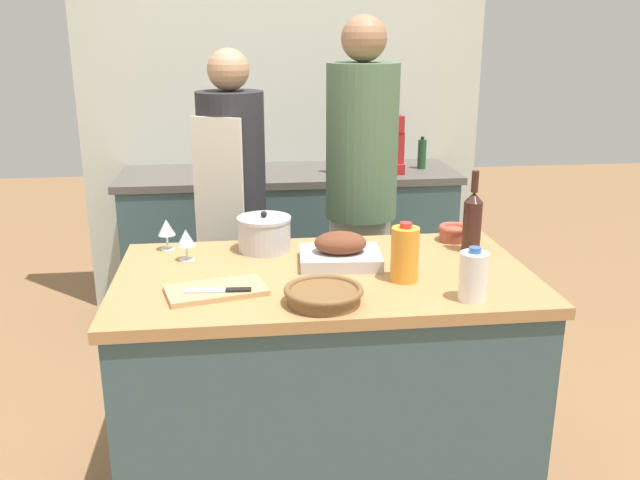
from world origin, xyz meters
TOP-DOWN VIEW (x-y plane):
  - kitchen_island at (0.00, 0.00)m, footprint 1.45×0.83m
  - back_counter at (0.00, 1.60)m, footprint 1.92×0.60m
  - back_wall at (0.00, 1.95)m, footprint 2.42×0.10m
  - roasting_pan at (0.07, 0.08)m, footprint 0.31×0.25m
  - wicker_basket at (-0.04, -0.28)m, footprint 0.25×0.25m
  - cutting_board at (-0.37, -0.15)m, footprint 0.35×0.24m
  - stock_pot at (-0.20, 0.27)m, footprint 0.21×0.21m
  - mixing_bowl at (0.57, 0.30)m, footprint 0.12×0.12m
  - juice_jug at (0.26, -0.11)m, footprint 0.09×0.09m
  - milk_jug at (0.43, -0.31)m, footprint 0.09×0.09m
  - wine_bottle_green at (0.59, 0.17)m, footprint 0.07×0.07m
  - wine_glass_left at (-0.49, 0.19)m, footprint 0.07×0.07m
  - wine_glass_right at (-0.57, 0.33)m, footprint 0.07×0.07m
  - knife_chef at (-0.36, -0.19)m, footprint 0.22×0.04m
  - stand_mixer at (0.55, 1.48)m, footprint 0.18×0.14m
  - condiment_bottle_tall at (0.78, 1.59)m, footprint 0.05×0.05m
  - condiment_bottle_short at (0.24, 1.53)m, footprint 0.05×0.05m
  - person_cook_aproned at (-0.32, 0.87)m, footprint 0.33×0.34m
  - person_cook_guest at (0.28, 0.81)m, footprint 0.33×0.33m

SIDE VIEW (x-z plane):
  - kitchen_island at x=0.00m, z-range 0.00..0.87m
  - back_counter at x=0.00m, z-range 0.00..0.90m
  - cutting_board at x=-0.37m, z-range 0.87..0.88m
  - knife_chef at x=-0.36m, z-range 0.88..0.89m
  - wicker_basket at x=-0.04m, z-range 0.87..0.92m
  - person_cook_aproned at x=-0.32m, z-range 0.09..1.70m
  - mixing_bowl at x=0.57m, z-range 0.87..0.93m
  - roasting_pan at x=0.07m, z-range 0.85..0.97m
  - stock_pot at x=-0.20m, z-range 0.85..1.01m
  - milk_jug at x=0.43m, z-range 0.86..1.03m
  - wine_glass_left at x=-0.49m, z-range 0.89..1.01m
  - wine_glass_right at x=-0.57m, z-range 0.89..1.01m
  - juice_jug at x=0.26m, z-range 0.86..1.06m
  - person_cook_guest at x=0.28m, z-range 0.10..1.85m
  - condiment_bottle_tall at x=0.78m, z-range 0.90..1.08m
  - wine_bottle_green at x=0.59m, z-range 0.83..1.15m
  - condiment_bottle_short at x=0.24m, z-range 0.90..1.11m
  - stand_mixer at x=0.55m, z-range 0.88..1.20m
  - back_wall at x=0.00m, z-range 0.00..2.55m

